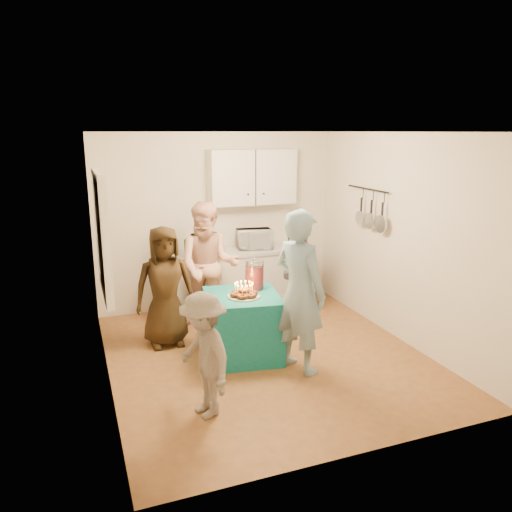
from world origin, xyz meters
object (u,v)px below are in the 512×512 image
object	(u,v)px
punch_jar	(254,275)
child_near_left	(204,355)
woman_back_right	(298,268)
party_table	(242,326)
counter	(237,281)
man_birthday	(300,292)
woman_back_center	(209,266)
woman_back_left	(165,287)
microwave	(254,239)

from	to	relation	value
punch_jar	child_near_left	xyz separation A→B (m)	(-0.96, -1.25, -0.33)
woman_back_right	party_table	bearing A→B (deg)	172.93
party_table	punch_jar	xyz separation A→B (m)	(0.22, 0.17, 0.55)
counter	man_birthday	distance (m)	2.18
woman_back_center	woman_back_right	size ratio (longest dim) A/B	1.14
party_table	woman_back_left	bearing A→B (deg)	139.95
party_table	woman_back_right	bearing A→B (deg)	37.07
punch_jar	woman_back_right	bearing A→B (deg)	36.70
party_table	woman_back_right	xyz separation A→B (m)	(1.11, 0.84, 0.38)
microwave	woman_back_left	distance (m)	1.80
woman_back_left	woman_back_right	bearing A→B (deg)	6.16
punch_jar	woman_back_center	size ratio (longest dim) A/B	0.20
woman_back_left	child_near_left	xyz separation A→B (m)	(0.03, -1.73, -0.15)
woman_back_left	child_near_left	size ratio (longest dim) A/B	1.25
party_table	punch_jar	world-z (taller)	punch_jar
woman_back_center	woman_back_right	bearing A→B (deg)	13.29
counter	punch_jar	xyz separation A→B (m)	(-0.24, -1.41, 0.50)
party_table	man_birthday	size ratio (longest dim) A/B	0.47
counter	microwave	bearing A→B (deg)	0.00
woman_back_right	child_near_left	xyz separation A→B (m)	(-1.85, -1.91, -0.15)
counter	woman_back_right	size ratio (longest dim) A/B	1.45
man_birthday	child_near_left	xyz separation A→B (m)	(-1.22, -0.53, -0.31)
punch_jar	child_near_left	world-z (taller)	child_near_left
microwave	party_table	xyz separation A→B (m)	(-0.74, -1.58, -0.67)
counter	child_near_left	xyz separation A→B (m)	(-1.20, -2.66, 0.17)
microwave	man_birthday	bearing A→B (deg)	-87.85
woman_back_center	woman_back_left	bearing A→B (deg)	-131.86
counter	woman_back_left	world-z (taller)	woman_back_left
microwave	woman_back_left	size ratio (longest dim) A/B	0.34
counter	child_near_left	distance (m)	2.92
woman_back_center	child_near_left	size ratio (longest dim) A/B	1.43
microwave	woman_back_right	world-z (taller)	woman_back_right
woman_back_center	microwave	bearing A→B (deg)	54.75
punch_jar	man_birthday	size ratio (longest dim) A/B	0.19
punch_jar	woman_back_left	xyz separation A→B (m)	(-1.00, 0.48, -0.18)
man_birthday	woman_back_center	xyz separation A→B (m)	(-0.60, 1.54, -0.05)
microwave	party_table	bearing A→B (deg)	-105.82
counter	punch_jar	world-z (taller)	punch_jar
microwave	party_table	world-z (taller)	microwave
microwave	party_table	size ratio (longest dim) A/B	0.60
woman_back_center	woman_back_right	distance (m)	1.25
woman_back_left	woman_back_right	size ratio (longest dim) A/B	1.00
microwave	punch_jar	bearing A→B (deg)	-101.12
punch_jar	woman_back_right	world-z (taller)	woman_back_right
punch_jar	woman_back_center	bearing A→B (deg)	112.67
woman_back_right	man_birthday	bearing A→B (deg)	-158.74
woman_back_right	child_near_left	bearing A→B (deg)	-178.19
counter	woman_back_right	world-z (taller)	woman_back_right
woman_back_left	woman_back_center	xyz separation A→B (m)	(0.65, 0.34, 0.11)
counter	punch_jar	size ratio (longest dim) A/B	6.47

